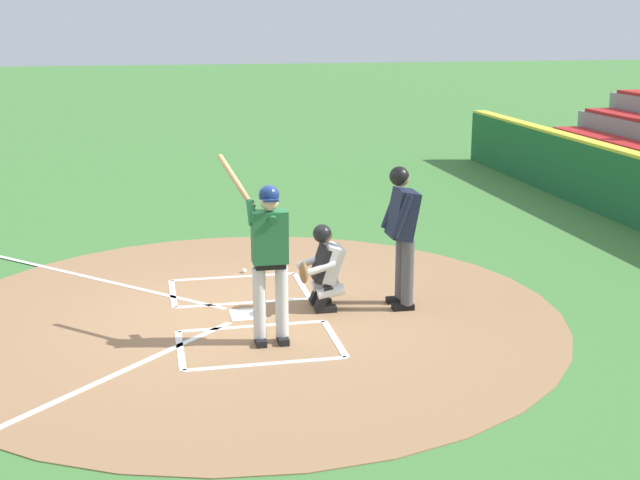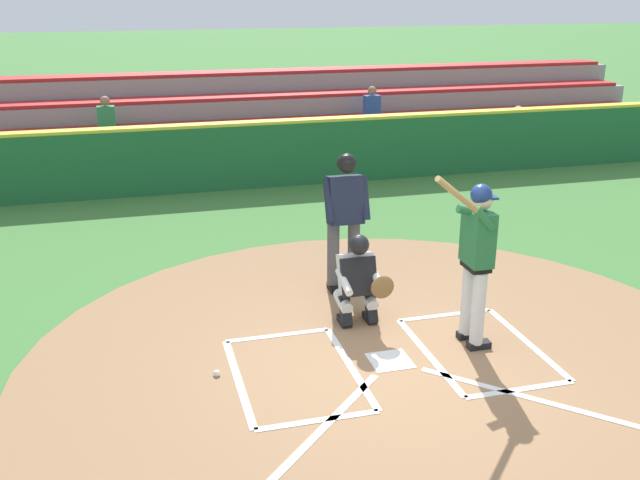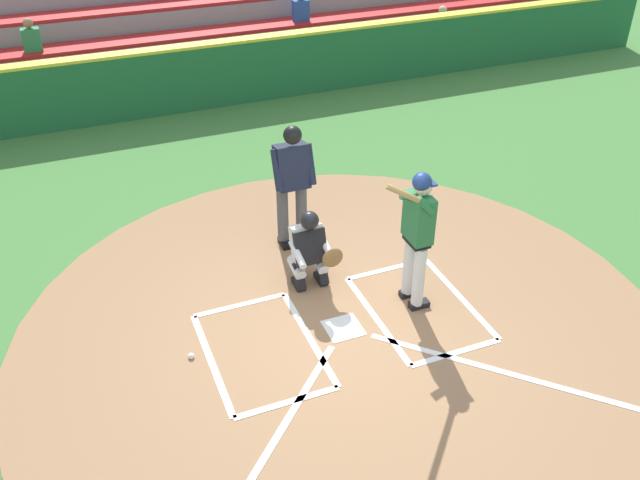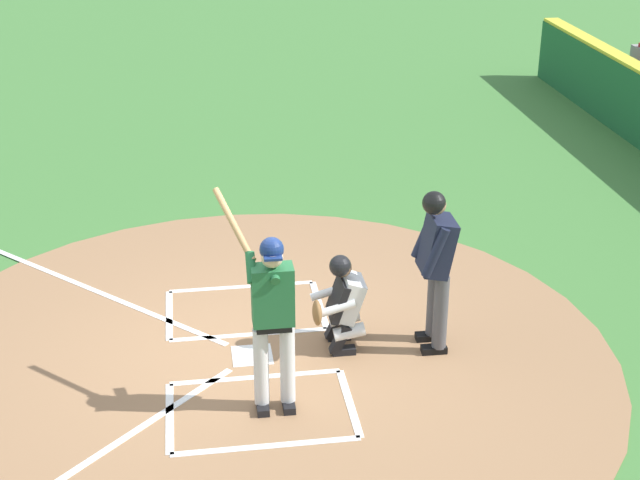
{
  "view_description": "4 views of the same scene",
  "coord_description": "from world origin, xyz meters",
  "px_view_note": "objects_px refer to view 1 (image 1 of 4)",
  "views": [
    {
      "loc": [
        -10.28,
        1.19,
        3.68
      ],
      "look_at": [
        0.48,
        -1.04,
        0.82
      ],
      "focal_mm": 48.11,
      "sensor_mm": 36.0,
      "label": 1
    },
    {
      "loc": [
        2.56,
        6.55,
        3.87
      ],
      "look_at": [
        0.56,
        -0.82,
        1.17
      ],
      "focal_mm": 40.97,
      "sensor_mm": 36.0,
      "label": 2
    },
    {
      "loc": [
        2.7,
        5.94,
        5.59
      ],
      "look_at": [
        0.22,
        -0.23,
        1.22
      ],
      "focal_mm": 39.08,
      "sensor_mm": 36.0,
      "label": 3
    },
    {
      "loc": [
        -8.93,
        0.56,
        5.47
      ],
      "look_at": [
        0.49,
        -0.83,
        1.13
      ],
      "focal_mm": 53.13,
      "sensor_mm": 36.0,
      "label": 4
    }
  ],
  "objects_px": {
    "catcher": "(324,266)",
    "batter": "(269,252)",
    "baseball": "(244,271)",
    "plate_umpire": "(402,227)"
  },
  "relations": [
    {
      "from": "catcher",
      "to": "batter",
      "type": "bearing_deg",
      "value": 140.7
    },
    {
      "from": "baseball",
      "to": "batter",
      "type": "bearing_deg",
      "value": 179.25
    },
    {
      "from": "batter",
      "to": "catcher",
      "type": "height_order",
      "value": "batter"
    },
    {
      "from": "batter",
      "to": "catcher",
      "type": "relative_size",
      "value": 1.88
    },
    {
      "from": "catcher",
      "to": "baseball",
      "type": "height_order",
      "value": "catcher"
    },
    {
      "from": "batter",
      "to": "plate_umpire",
      "type": "xyz_separation_m",
      "value": [
        0.92,
        -1.86,
        -0.02
      ]
    },
    {
      "from": "catcher",
      "to": "baseball",
      "type": "distance_m",
      "value": 2.06
    },
    {
      "from": "baseball",
      "to": "plate_umpire",
      "type": "bearing_deg",
      "value": -136.72
    },
    {
      "from": "batter",
      "to": "baseball",
      "type": "height_order",
      "value": "batter"
    },
    {
      "from": "batter",
      "to": "plate_umpire",
      "type": "height_order",
      "value": "batter"
    }
  ]
}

